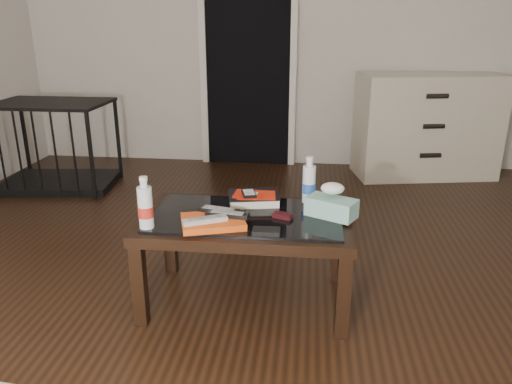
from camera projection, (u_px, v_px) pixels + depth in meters
The scene contains 17 objects.
ground at pixel (266, 294), 2.58m from camera, with size 5.00×5.00×0.00m, color black.
doorway at pixel (248, 55), 4.60m from camera, with size 0.90×0.08×2.07m.
coffee_table at pixel (246, 227), 2.40m from camera, with size 1.00×0.60×0.46m.
dresser at pixel (426, 126), 4.40m from camera, with size 1.27×0.71×0.90m.
pet_crate at pixel (57, 159), 4.17m from camera, with size 0.96×0.70×0.71m.
magazines at pixel (213, 222), 2.26m from camera, with size 0.28×0.21×0.03m, color #DA4E14.
remote_silver at pixel (205, 220), 2.22m from camera, with size 0.20×0.05×0.02m, color #A4A4A9.
remote_black_front at pixel (227, 214), 2.28m from camera, with size 0.20×0.05×0.02m, color black.
remote_black_back at pixel (219, 210), 2.33m from camera, with size 0.20×0.05×0.02m, color black.
textbook at pixel (254, 198), 2.54m from camera, with size 0.25×0.20×0.05m, color black.
dvd_mailers at pixel (253, 194), 2.52m from camera, with size 0.19×0.14×0.01m, color red.
ipod at pixel (249, 193), 2.49m from camera, with size 0.06×0.10×0.02m, color black.
flip_phone at pixel (283, 216), 2.34m from camera, with size 0.09×0.05×0.02m, color black.
wallet at pixel (266, 231), 2.17m from camera, with size 0.12×0.07×0.02m, color black.
water_bottle_left at pixel (145, 202), 2.20m from camera, with size 0.07×0.07×0.24m, color silver.
water_bottle_right at pixel (309, 180), 2.51m from camera, with size 0.07×0.07×0.24m, color white.
tissue_box at pixel (331, 207), 2.35m from camera, with size 0.23×0.12×0.09m, color teal.
Camera 1 is at (0.20, -2.26, 1.35)m, focal length 35.00 mm.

